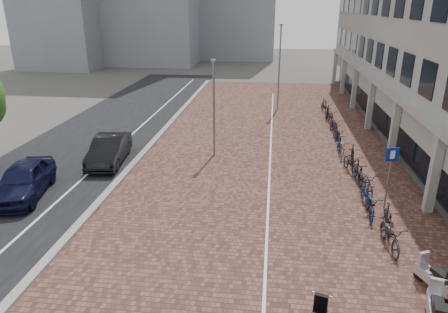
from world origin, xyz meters
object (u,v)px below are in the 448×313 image
car_navy (23,180)px  scooter_back (436,307)px  car_dark (109,150)px  parking_sign (390,168)px  scooter_front (435,277)px

car_navy → scooter_back: 16.59m
car_navy → car_dark: (2.21, 4.42, -0.04)m
car_dark → scooter_back: bearing=-45.4°
scooter_back → parking_sign: (0.33, 6.69, 1.32)m
car_navy → scooter_front: (15.93, -4.62, -0.24)m
car_navy → scooter_back: size_ratio=2.81×
car_dark → parking_sign: size_ratio=1.62×
car_navy → scooter_back: car_navy is taller
car_navy → scooter_front: bearing=-28.2°
car_dark → scooter_back: (13.25, -10.43, -0.18)m
car_navy → parking_sign: 15.84m
car_dark → parking_sign: bearing=-22.6°
scooter_front → car_navy: bearing=139.2°
scooter_back → car_navy: bearing=173.1°
car_dark → parking_sign: parking_sign is taller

